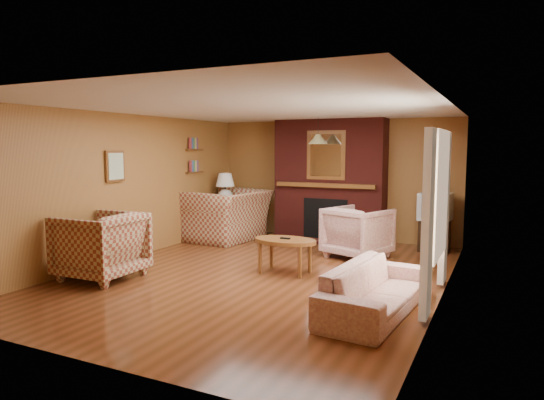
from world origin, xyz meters
The scene contains 20 objects.
floor centered at (0.00, 0.00, 0.00)m, with size 6.50×6.50×0.00m, color #4E2710.
ceiling centered at (0.00, 0.00, 2.40)m, with size 6.50×6.50×0.00m, color silver.
wall_back centered at (0.00, 3.25, 1.20)m, with size 6.50×6.50×0.00m, color olive.
wall_front centered at (0.00, -3.25, 1.20)m, with size 6.50×6.50×0.00m, color olive.
wall_left centered at (-2.50, 0.00, 1.20)m, with size 6.50×6.50×0.00m, color olive.
wall_right centered at (2.50, 0.00, 1.20)m, with size 6.50×6.50×0.00m, color olive.
fireplace centered at (0.00, 2.98, 1.18)m, with size 2.20×0.82×2.40m.
window_right centered at (2.45, -0.20, 1.13)m, with size 0.10×1.85×2.00m.
bookshelf centered at (-2.44, 1.90, 1.67)m, with size 0.09×0.55×0.71m.
botanical_print centered at (-2.47, -0.30, 1.55)m, with size 0.05×0.40×0.50m.
pendant_light centered at (0.00, 2.30, 2.00)m, with size 0.36×0.36×0.48m.
plaid_loveseat centered at (-1.85, 2.10, 0.50)m, with size 1.53×1.33×0.99m, color maroon.
plaid_armchair centered at (-1.95, -1.17, 0.47)m, with size 1.00×1.03×0.94m, color maroon.
floral_sofa centered at (1.90, -0.92, 0.27)m, with size 1.88×0.73×0.55m, color beige.
floral_armchair centered at (0.95, 1.70, 0.43)m, with size 0.92×0.94×0.86m, color beige.
coffee_table centered at (0.28, 0.22, 0.45)m, with size 0.95×0.59×0.53m.
side_table centered at (-2.10, 2.45, 0.34)m, with size 0.50×0.50×0.67m, color brown.
table_lamp centered at (-2.10, 2.45, 1.03)m, with size 0.39×0.39×0.65m.
tv_stand centered at (2.05, 2.80, 0.28)m, with size 0.51×0.47×0.56m, color black.
crt_tv centered at (2.05, 2.79, 0.80)m, with size 0.58×0.57×0.48m.
Camera 1 is at (3.15, -6.17, 1.85)m, focal length 32.00 mm.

